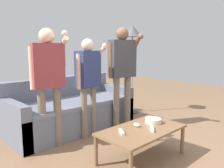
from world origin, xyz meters
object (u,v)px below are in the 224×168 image
at_px(game_remote_wand_far, 152,129).
at_px(floor_lamp, 132,37).
at_px(player_left, 48,74).
at_px(game_remote_nunchuk, 137,125).
at_px(coffee_table, 142,132).
at_px(player_right, 122,66).
at_px(game_remote_wand_near, 122,132).
at_px(snack_bowl, 153,121).
at_px(player_center, 88,76).
at_px(couch, 70,111).

bearing_deg(game_remote_wand_far, floor_lamp, 47.58).
xyz_separation_m(player_left, game_remote_wand_far, (0.64, -1.17, -0.59)).
xyz_separation_m(game_remote_nunchuk, player_left, (-0.61, 0.97, 0.58)).
bearing_deg(coffee_table, player_right, 55.42).
height_order(player_right, game_remote_wand_near, player_right).
xyz_separation_m(snack_bowl, game_remote_wand_near, (-0.55, 0.03, -0.01)).
xyz_separation_m(player_center, player_right, (0.63, -0.08, 0.12)).
distance_m(coffee_table, snack_bowl, 0.28).
bearing_deg(player_left, game_remote_wand_near, -72.09).
relative_size(coffee_table, player_right, 0.64).
distance_m(floor_lamp, player_right, 1.06).
bearing_deg(couch, floor_lamp, -3.93).
bearing_deg(game_remote_nunchuk, player_right, 53.24).
bearing_deg(player_left, game_remote_nunchuk, -57.76).
distance_m(couch, player_center, 0.80).
height_order(player_left, game_remote_wand_far, player_left).
bearing_deg(player_right, game_remote_nunchuk, -126.76).
bearing_deg(floor_lamp, snack_bowl, -130.24).
distance_m(player_center, game_remote_wand_near, 1.12).
relative_size(game_remote_nunchuk, floor_lamp, 0.05).
bearing_deg(snack_bowl, game_remote_wand_far, -147.13).
bearing_deg(player_center, snack_bowl, -75.28).
bearing_deg(floor_lamp, game_remote_nunchuk, -137.07).
relative_size(game_remote_nunchuk, player_left, 0.06).
bearing_deg(player_right, game_remote_wand_near, -136.72).
xyz_separation_m(game_remote_wand_near, game_remote_wand_far, (0.32, -0.18, -0.00)).
height_order(player_left, game_remote_wand_near, player_left).
bearing_deg(game_remote_nunchuk, player_left, 122.24).
relative_size(floor_lamp, player_center, 1.21).
height_order(game_remote_nunchuk, floor_lamp, floor_lamp).
xyz_separation_m(couch, player_left, (-0.62, -0.46, 0.69)).
height_order(couch, game_remote_wand_near, couch).
bearing_deg(couch, player_center, -90.80).
bearing_deg(player_right, player_center, 172.48).
height_order(couch, game_remote_nunchuk, couch).
xyz_separation_m(couch, floor_lamp, (1.42, -0.10, 1.24)).
xyz_separation_m(player_left, game_remote_wand_near, (0.32, -0.99, -0.59)).
distance_m(snack_bowl, player_right, 1.15).
relative_size(coffee_table, game_remote_wand_near, 7.18).
relative_size(game_remote_nunchuk, game_remote_wand_near, 0.61).
relative_size(couch, game_remote_wand_far, 13.85).
bearing_deg(player_center, game_remote_nunchuk, -90.03).
height_order(snack_bowl, floor_lamp, floor_lamp).
bearing_deg(snack_bowl, game_remote_wand_near, 176.76).
xyz_separation_m(coffee_table, floor_lamp, (1.44, 1.42, 1.19)).
distance_m(player_center, player_right, 0.64).
xyz_separation_m(game_remote_nunchuk, game_remote_wand_far, (0.03, -0.20, -0.01)).
xyz_separation_m(couch, coffee_table, (-0.02, -1.52, 0.05)).
xyz_separation_m(snack_bowl, game_remote_nunchuk, (-0.26, 0.05, -0.01)).
relative_size(game_remote_nunchuk, player_center, 0.06).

